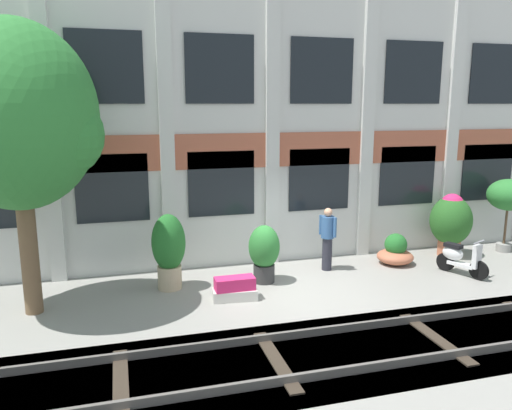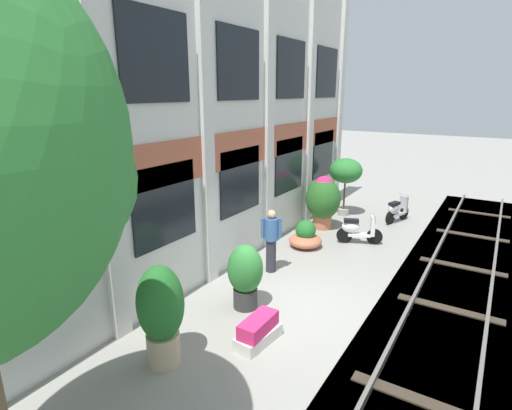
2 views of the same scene
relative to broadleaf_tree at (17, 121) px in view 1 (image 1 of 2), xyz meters
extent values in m
plane|color=gray|center=(5.81, -0.45, -3.97)|extent=(80.00, 80.00, 0.00)
cube|color=silver|center=(5.81, 2.22, -0.02)|extent=(16.50, 0.50, 7.90)
cube|color=#AD5B42|center=(5.81, 1.95, -0.87)|extent=(16.50, 0.06, 0.90)
cube|color=silver|center=(0.31, 1.91, -0.02)|extent=(0.36, 0.16, 7.90)
cube|color=silver|center=(3.06, 1.91, -0.02)|extent=(0.36, 0.16, 7.90)
cube|color=silver|center=(5.81, 1.91, -0.02)|extent=(0.36, 0.16, 7.90)
cube|color=silver|center=(8.56, 1.91, -0.02)|extent=(0.36, 0.16, 7.90)
cube|color=silver|center=(11.31, 1.91, -0.02)|extent=(0.36, 0.16, 7.90)
cube|color=black|center=(1.68, 1.94, -1.72)|extent=(1.76, 0.04, 1.70)
cube|color=black|center=(4.43, 1.94, -1.72)|extent=(1.76, 0.04, 1.70)
cube|color=black|center=(7.19, 1.94, -1.72)|extent=(1.76, 0.04, 1.70)
cube|color=black|center=(9.94, 1.94, -1.72)|extent=(1.76, 0.04, 1.70)
cube|color=black|center=(12.69, 1.94, -1.72)|extent=(1.76, 0.04, 1.70)
cube|color=black|center=(1.68, 1.94, 1.18)|extent=(1.76, 0.04, 1.70)
cube|color=black|center=(4.43, 1.94, 1.18)|extent=(1.76, 0.04, 1.70)
cube|color=black|center=(7.19, 1.94, 1.18)|extent=(1.76, 0.04, 1.70)
cube|color=black|center=(9.94, 1.94, 1.18)|extent=(1.76, 0.04, 1.70)
cube|color=black|center=(12.69, 1.94, 1.18)|extent=(1.76, 0.04, 1.70)
cube|color=#423F3A|center=(5.81, -3.30, -4.11)|extent=(24.50, 2.80, 0.28)
cube|color=#605B56|center=(5.81, -4.02, -3.89)|extent=(24.50, 0.07, 0.15)
cube|color=#605B56|center=(5.81, -2.58, -3.89)|extent=(24.50, 0.07, 0.15)
cube|color=#382D23|center=(1.71, -3.30, -3.95)|extent=(0.24, 2.10, 0.03)
cube|color=#382D23|center=(4.28, -3.30, -3.95)|extent=(0.24, 2.10, 0.03)
cube|color=#382D23|center=(7.40, -3.30, -3.95)|extent=(0.24, 2.10, 0.03)
cylinder|color=brown|center=(0.00, 0.00, -2.44)|extent=(0.36, 0.36, 3.05)
ellipsoid|color=#2D7A33|center=(0.00, 0.00, 0.10)|extent=(3.12, 3.12, 3.71)
sphere|color=#2D7A33|center=(0.78, -0.20, -0.27)|extent=(1.71, 1.71, 1.71)
cylinder|color=tan|center=(2.89, 0.64, -3.69)|extent=(0.56, 0.56, 0.56)
ellipsoid|color=#236B28|center=(2.89, 0.64, -2.84)|extent=(0.79, 0.79, 1.35)
cube|color=beige|center=(4.22, -0.45, -3.85)|extent=(1.02, 0.52, 0.24)
cube|color=#DB2866|center=(4.22, -0.45, -3.59)|extent=(0.89, 0.38, 0.28)
ellipsoid|color=#B76647|center=(9.03, 0.87, -3.77)|extent=(0.98, 0.98, 0.40)
sphere|color=#236B28|center=(9.03, 0.87, -3.43)|extent=(0.61, 0.61, 0.61)
cylinder|color=gray|center=(12.75, 1.05, -3.85)|extent=(0.42, 0.42, 0.24)
cylinder|color=brown|center=(12.75, 1.05, -3.09)|extent=(0.07, 0.07, 1.28)
ellipsoid|color=#2D7A33|center=(12.75, 1.05, -2.26)|extent=(1.21, 1.21, 0.92)
cylinder|color=#B76647|center=(10.93, 1.14, -3.75)|extent=(0.63, 0.63, 0.44)
ellipsoid|color=#286023|center=(10.93, 1.14, -2.94)|extent=(1.17, 1.17, 1.40)
sphere|color=#DB2866|center=(10.93, 1.14, -2.48)|extent=(0.64, 0.64, 0.64)
cylinder|color=#333333|center=(5.17, 0.46, -3.75)|extent=(0.52, 0.52, 0.44)
ellipsoid|color=#2D7A33|center=(5.17, 0.46, -3.07)|extent=(0.76, 0.76, 1.06)
cylinder|color=black|center=(10.35, -0.82, -3.73)|extent=(0.28, 0.48, 0.48)
cylinder|color=black|center=(9.99, 0.00, -3.73)|extent=(0.28, 0.48, 0.48)
cube|color=silver|center=(10.17, -0.40, -3.69)|extent=(0.49, 0.72, 0.08)
ellipsoid|color=silver|center=(10.06, -0.16, -3.45)|extent=(0.46, 0.62, 0.36)
cube|color=black|center=(10.06, -0.16, -3.25)|extent=(0.38, 0.49, 0.10)
cube|color=silver|center=(10.32, -0.75, -3.39)|extent=(0.30, 0.22, 0.60)
cylinder|color=#B7B7BF|center=(10.33, -0.77, -3.01)|extent=(0.47, 0.23, 0.03)
cylinder|color=#282833|center=(7.02, 0.90, -3.53)|extent=(0.26, 0.26, 0.87)
cylinder|color=#33598C|center=(7.02, 0.90, -2.81)|extent=(0.34, 0.34, 0.57)
sphere|color=tan|center=(7.02, 0.90, -2.42)|extent=(0.22, 0.22, 0.22)
cylinder|color=#33598C|center=(6.90, 1.09, -2.79)|extent=(0.09, 0.09, 0.51)
cylinder|color=#33598C|center=(7.13, 0.71, -2.79)|extent=(0.09, 0.09, 0.51)
camera|label=1|loc=(1.86, -10.71, 0.33)|focal=35.00mm
camera|label=2|loc=(-1.26, -3.84, 0.54)|focal=28.00mm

